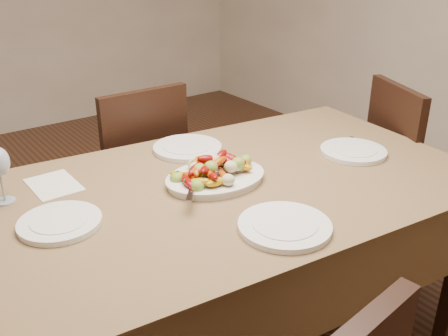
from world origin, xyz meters
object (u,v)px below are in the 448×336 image
wine_glass (0,174)px  dining_table (224,273)px  chair_right (421,178)px  plate_near (285,226)px  serving_platter (216,180)px  plate_right (353,151)px  plate_far (187,148)px  chair_far (131,175)px  plate_left (60,223)px

wine_glass → dining_table: bearing=-26.2°
chair_right → plate_near: chair_right is taller
plate_near → wine_glass: 0.91m
chair_right → serving_platter: size_ratio=2.70×
serving_platter → plate_near: size_ratio=1.27×
chair_right → wine_glass: size_ratio=4.64×
plate_right → plate_far: bearing=140.3°
plate_far → plate_near: 0.69m
plate_right → plate_near: 0.67m
chair_right → wine_glass: wine_glass is taller
dining_table → plate_right: plate_right is taller
dining_table → chair_far: size_ratio=1.94×
plate_left → plate_near: size_ratio=0.89×
plate_right → plate_far: same height
dining_table → plate_right: size_ratio=7.04×
serving_platter → plate_near: 0.38m
chair_right → plate_right: 0.65m
dining_table → chair_right: bearing=-3.1°
plate_left → plate_near: same height
plate_right → wine_glass: bearing=161.7°
plate_left → plate_far: bearing=23.3°
plate_left → wine_glass: size_ratio=1.21×
plate_right → chair_far: bearing=121.2°
plate_far → plate_near: size_ratio=1.00×
chair_far → plate_right: bearing=121.3°
chair_far → wine_glass: (-0.68, -0.50, 0.39)m
plate_far → wine_glass: wine_glass is taller
dining_table → plate_left: size_ratio=7.44×
chair_far → plate_far: 0.56m
dining_table → serving_platter: serving_platter is taller
chair_right → plate_near: size_ratio=3.42×
serving_platter → plate_near: serving_platter is taller
plate_left → wine_glass: wine_glass is taller
serving_platter → chair_right: bearing=-4.4°
wine_glass → chair_right: bearing=-12.0°
wine_glass → serving_platter: bearing=-24.8°
dining_table → serving_platter: 0.39m
plate_far → wine_glass: 0.73m
chair_far → serving_platter: 0.85m
serving_platter → wine_glass: (-0.63, 0.29, 0.09)m
chair_far → wine_glass: 0.93m
chair_far → serving_platter: chair_far is taller
plate_left → plate_right: size_ratio=0.95×
plate_left → chair_right: bearing=-4.4°
dining_table → plate_left: (-0.56, 0.07, 0.39)m
plate_near → chair_right: bearing=13.4°
plate_near → serving_platter: bearing=87.1°
dining_table → wine_glass: bearing=153.8°
chair_right → plate_far: bearing=93.7°
plate_left → wine_glass: 0.28m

